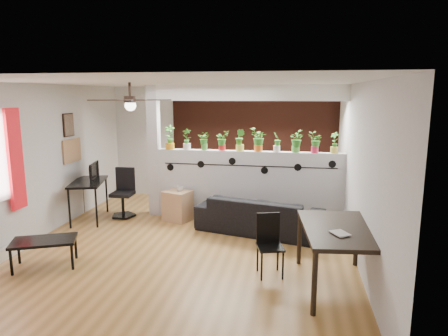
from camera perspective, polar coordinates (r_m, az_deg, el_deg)
room_shell at (r=6.37m, az=-5.16°, el=0.27°), size 6.30×7.10×2.90m
partition_wall at (r=7.79m, az=3.54°, el=-2.49°), size 3.60×0.18×1.35m
ceiling_header at (r=7.59m, az=3.69°, el=10.68°), size 3.60×0.18×0.30m
pier_column at (r=8.11m, az=-9.94°, el=2.39°), size 0.22×0.20×2.60m
brick_panel at (r=9.12m, az=4.66°, el=3.41°), size 3.90×0.05×2.60m
vine_decal at (r=7.61m, az=3.49°, el=0.32°), size 3.31×0.01×0.30m
baseboard_heater at (r=6.83m, az=-29.34°, el=-10.92°), size 0.08×1.00×0.18m
corkboard at (r=8.25m, az=-20.90°, el=2.33°), size 0.03×0.60×0.45m
framed_art at (r=8.15m, az=-21.32°, el=5.76°), size 0.03×0.34×0.44m
ceiling_fan at (r=6.25m, az=-13.25°, el=9.20°), size 1.19×1.19×0.43m
potted_plant_0 at (r=7.97m, az=-7.78°, el=4.50°), size 0.28×0.23×0.48m
potted_plant_1 at (r=7.87m, az=-5.33°, el=4.25°), size 0.26×0.24×0.42m
potted_plant_2 at (r=7.79m, az=-2.83°, el=3.98°), size 0.19×0.16×0.36m
potted_plant_3 at (r=7.72m, az=-0.28°, el=4.04°), size 0.24×0.24×0.39m
potted_plant_4 at (r=7.66m, az=2.31°, el=4.14°), size 0.27×0.24×0.43m
potted_plant_5 at (r=7.62m, az=4.93°, el=4.15°), size 0.28×0.29×0.45m
potted_plant_6 at (r=7.60m, az=7.57°, el=3.80°), size 0.22×0.23×0.37m
potted_plant_7 at (r=7.59m, az=10.23°, el=3.89°), size 0.22×0.25×0.42m
potted_plant_8 at (r=7.60m, az=12.88°, el=3.69°), size 0.21×0.18×0.39m
potted_plant_9 at (r=7.62m, az=15.52°, el=3.62°), size 0.25×0.24×0.40m
sofa at (r=7.18m, az=5.08°, el=-6.71°), size 2.22×1.29×0.61m
cube_shelf at (r=7.83m, az=-6.63°, el=-5.36°), size 0.59×0.56×0.59m
cup at (r=7.73m, az=-6.33°, el=-2.94°), size 0.14×0.14×0.10m
computer_desk at (r=8.15m, az=-18.84°, el=-2.28°), size 0.83×1.18×0.77m
monitor at (r=8.24m, az=-18.41°, el=-0.93°), size 0.33×0.13×0.18m
office_chair at (r=8.22m, az=-14.14°, el=-3.90°), size 0.50×0.50×0.96m
dining_table at (r=5.25m, az=16.18°, el=-9.02°), size 1.04×1.55×0.80m
book at (r=4.92m, az=15.42°, el=-9.11°), size 0.26×0.28×0.02m
folding_chair at (r=5.54m, az=6.46°, el=-9.98°), size 0.42×0.42×0.84m
coffee_table at (r=6.29m, az=-24.33°, el=-9.68°), size 0.98×0.78×0.40m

